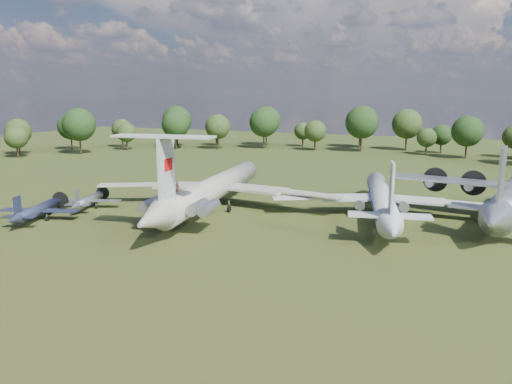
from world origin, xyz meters
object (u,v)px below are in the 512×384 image
at_px(tu104_jet, 381,203).
at_px(person_on_il62, 177,188).
at_px(an12_transport, 510,204).
at_px(small_prop_west, 38,213).
at_px(il62_airliner, 215,192).
at_px(small_prop_northwest, 89,202).

xyz_separation_m(tu104_jet, person_on_il62, (-22.98, -18.98, 3.79)).
distance_m(tu104_jet, an12_transport, 17.83).
bearing_deg(person_on_il62, small_prop_west, 7.92).
distance_m(tu104_jet, person_on_il62, 30.05).
height_order(tu104_jet, small_prop_west, tu104_jet).
xyz_separation_m(an12_transport, small_prop_west, (-62.09, -26.39, -1.44)).
height_order(small_prop_west, person_on_il62, person_on_il62).
bearing_deg(small_prop_west, il62_airliner, 22.23).
relative_size(il62_airliner, small_prop_northwest, 3.89).
bearing_deg(an12_transport, small_prop_northwest, -154.48).
xyz_separation_m(il62_airliner, an12_transport, (42.38, 9.51, 0.02)).
height_order(il62_airliner, tu104_jet, il62_airliner).
distance_m(small_prop_west, person_on_il62, 22.59).
distance_m(tu104_jet, small_prop_west, 49.88).
height_order(small_prop_west, small_prop_northwest, small_prop_west).
xyz_separation_m(il62_airliner, person_on_il62, (2.19, -14.13, 3.39)).
bearing_deg(il62_airliner, person_on_il62, -90.00).
xyz_separation_m(il62_airliner, small_prop_northwest, (-18.36, -7.98, -1.57)).
relative_size(tu104_jet, small_prop_northwest, 3.21).
bearing_deg(il62_airliner, an12_transport, 3.84).
relative_size(small_prop_west, person_on_il62, 9.23).
relative_size(il62_airliner, person_on_il62, 31.01).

